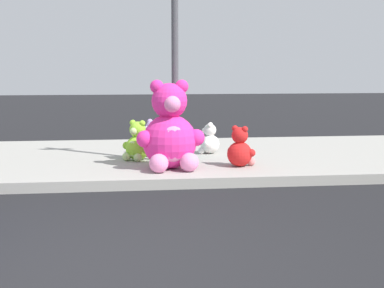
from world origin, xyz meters
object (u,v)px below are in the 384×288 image
at_px(plush_teal, 183,145).
at_px(plush_lime, 137,144).
at_px(plush_white, 209,141).
at_px(plush_lavender, 152,141).
at_px(plush_pink_large, 170,134).
at_px(sign_pole, 175,56).
at_px(plush_red, 240,150).

distance_m(plush_teal, plush_lime, 0.83).
bearing_deg(plush_white, plush_lavender, -175.55).
bearing_deg(plush_lavender, plush_teal, -24.26).
distance_m(plush_pink_large, plush_teal, 1.22).
height_order(plush_white, plush_lime, plush_lime).
height_order(plush_teal, plush_lime, plush_lime).
distance_m(sign_pole, plush_white, 1.84).
relative_size(plush_teal, plush_lime, 0.75).
bearing_deg(plush_teal, sign_pole, -108.59).
bearing_deg(plush_red, plush_lime, 152.94).
height_order(plush_pink_large, plush_teal, plush_pink_large).
xyz_separation_m(plush_white, plush_lime, (-1.29, -0.57, 0.04)).
bearing_deg(plush_lavender, plush_pink_large, -81.61).
bearing_deg(sign_pole, plush_teal, 71.41).
distance_m(plush_pink_large, plush_red, 1.13).
bearing_deg(plush_teal, plush_white, 31.86).
relative_size(sign_pole, plush_lavender, 5.09).
bearing_deg(plush_white, plush_red, -78.55).
xyz_separation_m(plush_white, plush_red, (0.28, -1.36, 0.03)).
xyz_separation_m(plush_pink_large, plush_red, (1.09, 0.07, -0.28)).
height_order(plush_white, plush_teal, plush_white).
bearing_deg(plush_teal, plush_pink_large, -105.62).
bearing_deg(plush_lavender, plush_red, -44.82).
relative_size(plush_white, plush_teal, 1.10).
distance_m(plush_pink_large, plush_white, 1.68).
bearing_deg(plush_lavender, sign_pole, -66.51).
bearing_deg(plush_lime, sign_pole, -25.14).
distance_m(plush_white, plush_lavender, 1.02).
distance_m(plush_white, plush_lime, 1.41).
distance_m(plush_lavender, plush_lime, 0.56).
relative_size(sign_pole, plush_teal, 6.41).
height_order(plush_white, plush_red, plush_red).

